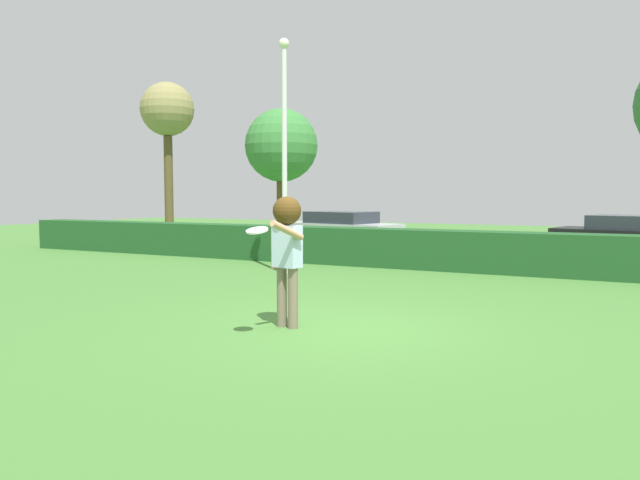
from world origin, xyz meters
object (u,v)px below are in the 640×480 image
at_px(willow_tree, 281,146).
at_px(parked_car_black, 633,235).
at_px(parked_car_silver, 341,228).
at_px(person, 287,241).
at_px(frisbee, 257,230).
at_px(oak_tree, 167,113).
at_px(lamppost, 284,144).

bearing_deg(willow_tree, parked_car_black, -14.17).
relative_size(parked_car_black, willow_tree, 0.81).
bearing_deg(parked_car_black, parked_car_silver, -178.97).
distance_m(person, willow_tree, 18.29).
xyz_separation_m(frisbee, oak_tree, (-12.53, 12.86, 3.70)).
xyz_separation_m(person, parked_car_silver, (-4.73, 11.95, -0.52)).
relative_size(lamppost, parked_car_silver, 1.21).
distance_m(parked_car_silver, willow_tree, 6.62).
bearing_deg(person, parked_car_black, 70.32).
bearing_deg(parked_car_black, oak_tree, -179.48).
bearing_deg(person, willow_tree, 120.77).
bearing_deg(person, parked_car_silver, 111.59).
bearing_deg(parked_car_silver, frisbee, -69.40).
distance_m(lamppost, parked_car_black, 10.44).
distance_m(frisbee, parked_car_silver, 13.75).
bearing_deg(parked_car_silver, person, -68.41).
bearing_deg(frisbee, lamppost, 117.30).
height_order(person, parked_car_silver, person).
distance_m(person, lamppost, 6.06).
relative_size(person, frisbee, 6.55).
distance_m(frisbee, willow_tree, 19.09).
distance_m(oak_tree, willow_tree, 4.93).
distance_m(parked_car_silver, oak_tree, 8.87).
xyz_separation_m(parked_car_silver, oak_tree, (-7.70, 0.01, 4.41)).
bearing_deg(willow_tree, oak_tree, -131.52).
relative_size(lamppost, willow_tree, 0.97).
xyz_separation_m(parked_car_black, oak_tree, (-16.76, -0.15, 4.41)).
distance_m(person, parked_car_black, 12.88).
xyz_separation_m(lamppost, oak_tree, (-9.49, 6.98, 2.09)).
relative_size(frisbee, parked_car_silver, 0.06).
bearing_deg(parked_car_black, frisbee, -108.01).
bearing_deg(frisbee, parked_car_silver, 110.60).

